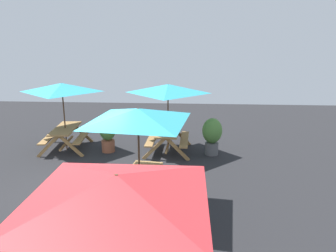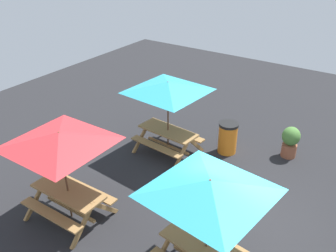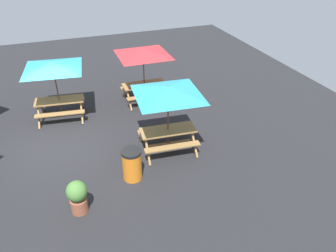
{
  "view_description": "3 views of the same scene",
  "coord_description": "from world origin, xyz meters",
  "px_view_note": "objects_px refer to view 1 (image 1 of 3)",
  "views": [
    {
      "loc": [
        -6.97,
        -2.58,
        3.74
      ],
      "look_at": [
        3.53,
        -1.9,
        0.9
      ],
      "focal_mm": 35.0,
      "sensor_mm": 36.0,
      "label": 1
    },
    {
      "loc": [
        2.05,
        -6.22,
        6.11
      ],
      "look_at": [
        -3.43,
        1.89,
        0.9
      ],
      "focal_mm": 40.0,
      "sensor_mm": 36.0,
      "label": 2
    },
    {
      "loc": [
        -0.38,
        10.33,
        6.45
      ],
      "look_at": [
        -3.43,
        1.89,
        0.9
      ],
      "focal_mm": 35.0,
      "sensor_mm": 36.0,
      "label": 3
    }
  ],
  "objects_px": {
    "picnic_table_2": "(117,200)",
    "potted_plant_0": "(108,132)",
    "picnic_table_4": "(138,123)",
    "picnic_table_0": "(168,94)",
    "picnic_table_3": "(62,92)",
    "potted_plant_1": "(212,134)"
  },
  "relations": [
    {
      "from": "picnic_table_2",
      "to": "potted_plant_0",
      "type": "height_order",
      "value": "picnic_table_2"
    },
    {
      "from": "picnic_table_4",
      "to": "potted_plant_0",
      "type": "bearing_deg",
      "value": 31.28
    },
    {
      "from": "picnic_table_0",
      "to": "picnic_table_2",
      "type": "relative_size",
      "value": 0.83
    },
    {
      "from": "picnic_table_4",
      "to": "picnic_table_0",
      "type": "bearing_deg",
      "value": 1.4
    },
    {
      "from": "picnic_table_0",
      "to": "picnic_table_3",
      "type": "height_order",
      "value": "same"
    },
    {
      "from": "picnic_table_3",
      "to": "picnic_table_4",
      "type": "bearing_deg",
      "value": -145.86
    },
    {
      "from": "picnic_table_4",
      "to": "potted_plant_0",
      "type": "xyz_separation_m",
      "value": [
        3.67,
        1.63,
        -1.3
      ]
    },
    {
      "from": "picnic_table_0",
      "to": "potted_plant_0",
      "type": "distance_m",
      "value": 2.41
    },
    {
      "from": "picnic_table_0",
      "to": "potted_plant_1",
      "type": "relative_size",
      "value": 1.9
    },
    {
      "from": "picnic_table_4",
      "to": "potted_plant_0",
      "type": "relative_size",
      "value": 2.25
    },
    {
      "from": "picnic_table_0",
      "to": "picnic_table_4",
      "type": "distance_m",
      "value": 3.81
    },
    {
      "from": "picnic_table_3",
      "to": "potted_plant_0",
      "type": "bearing_deg",
      "value": -101.11
    },
    {
      "from": "picnic_table_2",
      "to": "picnic_table_3",
      "type": "distance_m",
      "value": 8.05
    },
    {
      "from": "picnic_table_3",
      "to": "potted_plant_1",
      "type": "bearing_deg",
      "value": -97.66
    },
    {
      "from": "picnic_table_2",
      "to": "potted_plant_0",
      "type": "xyz_separation_m",
      "value": [
        7.13,
        1.94,
        -1.3
      ]
    },
    {
      "from": "picnic_table_2",
      "to": "picnic_table_3",
      "type": "xyz_separation_m",
      "value": [
        7.28,
        3.44,
        0.0
      ]
    },
    {
      "from": "potted_plant_0",
      "to": "potted_plant_1",
      "type": "height_order",
      "value": "potted_plant_0"
    },
    {
      "from": "picnic_table_3",
      "to": "picnic_table_0",
      "type": "bearing_deg",
      "value": -95.81
    },
    {
      "from": "picnic_table_0",
      "to": "potted_plant_1",
      "type": "bearing_deg",
      "value": -95.69
    },
    {
      "from": "potted_plant_1",
      "to": "picnic_table_3",
      "type": "bearing_deg",
      "value": 87.54
    },
    {
      "from": "picnic_table_4",
      "to": "potted_plant_0",
      "type": "distance_m",
      "value": 4.23
    },
    {
      "from": "potted_plant_0",
      "to": "potted_plant_1",
      "type": "relative_size",
      "value": 1.01
    }
  ]
}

